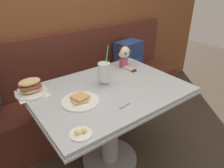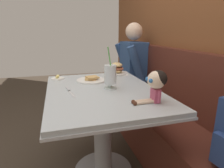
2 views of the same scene
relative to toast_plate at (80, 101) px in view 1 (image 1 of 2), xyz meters
The scene contains 10 objects.
wood_panel_wall 1.04m from the toast_plate, 73.83° to the left, with size 4.40×0.08×2.40m, color brown.
booth_bench 0.83m from the toast_plate, 68.44° to the left, with size 2.60×0.48×1.00m.
diner_table 0.34m from the toast_plate, ahead, with size 1.11×0.81×0.74m.
toast_plate is the anchor object (origin of this frame).
milkshake_glass 0.29m from the toast_plate, 20.90° to the left, with size 0.10×0.10×0.32m.
sandwich_plate 0.38m from the toast_plate, 125.90° to the left, with size 0.22×0.22×0.12m.
butter_saucer 0.32m from the toast_plate, 118.91° to the right, with size 0.12×0.12×0.04m.
butter_knife 0.31m from the toast_plate, 40.84° to the right, with size 0.23×0.06×0.01m.
seated_doll 0.69m from the toast_plate, 25.50° to the left, with size 0.11×0.22×0.20m.
backpack 1.18m from the toast_plate, 32.97° to the left, with size 0.32×0.28×0.41m.
Camera 1 is at (-0.79, -0.91, 1.48)m, focal length 33.32 mm.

